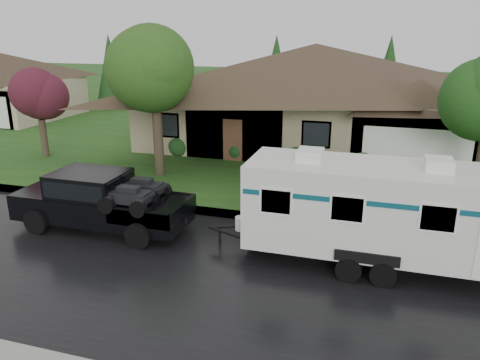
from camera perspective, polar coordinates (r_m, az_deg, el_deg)
name	(u,v)px	position (r m, az deg, el deg)	size (l,w,h in m)	color
ground	(185,238)	(15.44, -6.72, -7.06)	(140.00, 140.00, 0.00)	#1F4917
road	(157,266)	(13.83, -10.05, -10.33)	(140.00, 8.00, 0.01)	black
curb	(209,212)	(17.32, -3.78, -3.86)	(140.00, 0.50, 0.15)	gray
lawn	(281,138)	(29.08, 5.08, 5.09)	(140.00, 26.00, 0.15)	#1F4917
house_main	(319,84)	(27.00, 9.62, 11.50)	(19.44, 10.80, 6.90)	#9B8769
tree_left_green	(154,71)	(20.89, -10.38, 12.90)	(4.02, 4.02, 6.65)	#382B1E
tree_red	(39,98)	(25.99, -23.33, 9.18)	(2.66, 2.66, 4.40)	#382B1E
shrub_row	(297,154)	(23.14, 7.02, 3.16)	(13.60, 1.00, 1.00)	#143814
pickup_truck	(98,199)	(16.39, -16.89, -2.22)	(5.93, 2.26, 1.98)	black
travel_trailer	(371,208)	(13.56, 15.74, -3.26)	(7.32, 2.57, 3.28)	silver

